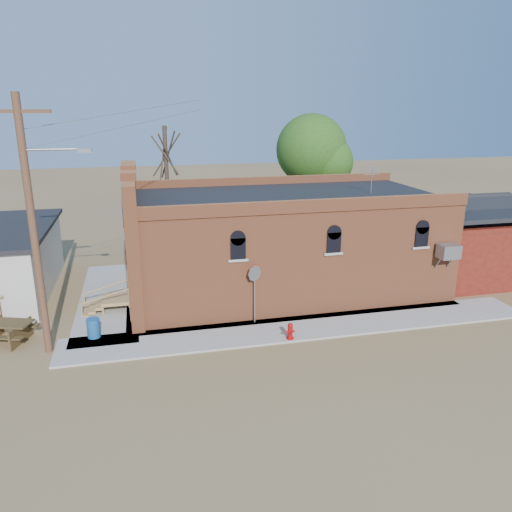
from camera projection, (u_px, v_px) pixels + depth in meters
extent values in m
plane|color=brown|center=(275.00, 342.00, 18.83)|extent=(120.00, 120.00, 0.00)
cube|color=#9E9991|center=(305.00, 327.00, 19.99)|extent=(19.00, 2.20, 0.08)
cube|color=#9E9991|center=(109.00, 298.00, 23.03)|extent=(2.60, 10.00, 0.08)
cube|color=#B45D37|center=(285.00, 244.00, 23.75)|extent=(14.00, 7.00, 4.50)
cube|color=black|center=(286.00, 196.00, 23.08)|extent=(13.80, 6.80, 0.12)
cube|color=#B45D37|center=(134.00, 240.00, 22.02)|extent=(0.50, 7.40, 5.80)
cube|color=navy|center=(124.00, 221.00, 20.52)|extent=(0.08, 1.10, 1.56)
cube|color=gray|center=(449.00, 251.00, 21.31)|extent=(0.85, 0.65, 0.60)
cube|color=#5D130F|center=(460.00, 245.00, 26.03)|extent=(5.00, 6.00, 3.20)
cylinder|color=#472A1C|center=(33.00, 231.00, 16.85)|extent=(0.26, 0.26, 9.00)
cube|color=#472A1C|center=(17.00, 111.00, 15.72)|extent=(2.00, 0.12, 0.12)
cylinder|color=gray|center=(52.00, 149.00, 16.27)|extent=(1.80, 0.08, 0.08)
cube|color=gray|center=(84.00, 150.00, 16.50)|extent=(0.45, 0.22, 0.14)
cylinder|color=#453227|center=(168.00, 191.00, 29.20)|extent=(0.24, 0.24, 7.50)
cylinder|color=#453227|center=(310.00, 194.00, 31.82)|extent=(0.28, 0.28, 6.30)
sphere|color=#254F16|center=(312.00, 150.00, 31.01)|extent=(4.40, 4.40, 4.40)
cylinder|color=#A80909|center=(290.00, 338.00, 18.93)|extent=(0.34, 0.34, 0.05)
cylinder|color=#A80909|center=(290.00, 332.00, 18.86)|extent=(0.24, 0.24, 0.49)
sphere|color=#A80909|center=(290.00, 325.00, 18.78)|extent=(0.19, 0.19, 0.19)
cylinder|color=#A80909|center=(291.00, 333.00, 18.74)|extent=(0.11, 0.12, 0.09)
cylinder|color=#A80909|center=(287.00, 332.00, 18.83)|extent=(0.12, 0.11, 0.09)
cylinder|color=#A80909|center=(293.00, 331.00, 18.88)|extent=(0.12, 0.11, 0.09)
cylinder|color=gray|center=(255.00, 297.00, 20.09)|extent=(0.06, 0.06, 2.21)
cylinder|color=gray|center=(255.00, 273.00, 19.78)|extent=(0.61, 0.32, 0.66)
cylinder|color=red|center=(254.00, 273.00, 19.82)|extent=(0.61, 0.32, 0.66)
cylinder|color=#1B4F87|center=(93.00, 328.00, 18.98)|extent=(0.56, 0.56, 0.75)
cube|color=#4A381D|center=(22.00, 334.00, 18.68)|extent=(0.57, 1.46, 0.76)
cube|color=#4A381D|center=(4.00, 323.00, 18.63)|extent=(2.14, 1.47, 0.07)
cube|color=#4A381D|center=(15.00, 324.00, 19.30)|extent=(1.94, 0.91, 0.05)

